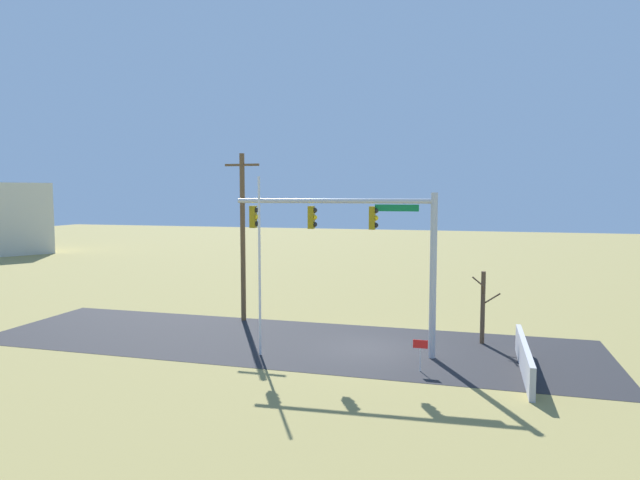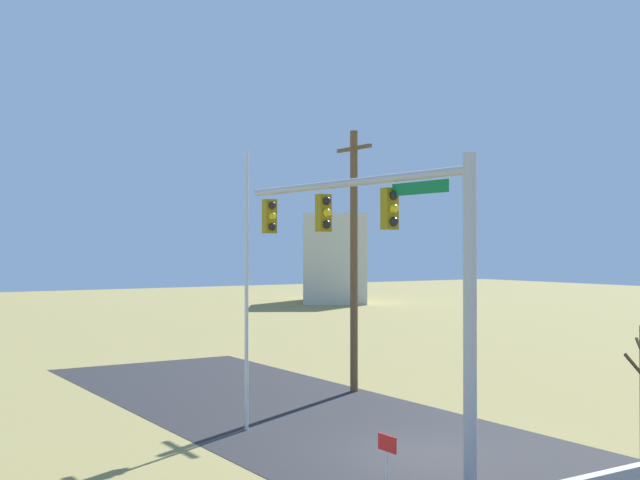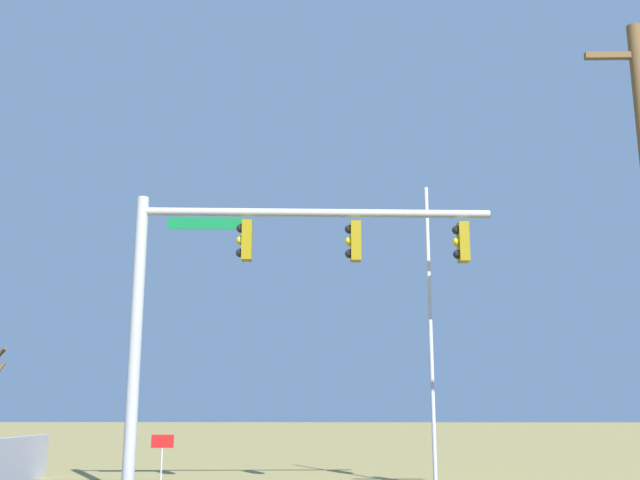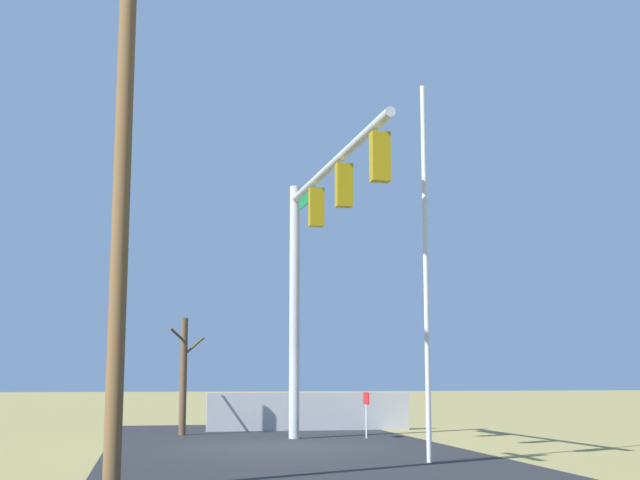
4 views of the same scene
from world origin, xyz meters
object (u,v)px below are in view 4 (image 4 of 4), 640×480
object	(u,v)px
signal_mast	(317,240)
flagpole	(426,269)
bare_tree	(183,374)
open_sign	(366,404)
utility_pole	(122,177)

from	to	relation	value
signal_mast	flagpole	size ratio (longest dim) A/B	1.14
flagpole	bare_tree	distance (m)	10.22
signal_mast	flagpole	xyz separation A→B (m)	(-4.41, -1.36, -1.20)
signal_mast	open_sign	world-z (taller)	signal_mast
signal_mast	open_sign	xyz separation A→B (m)	(2.28, -1.76, -4.03)
signal_mast	bare_tree	size ratio (longest dim) A/B	2.59
flagpole	open_sign	bearing A→B (deg)	-3.48
flagpole	bare_tree	size ratio (longest dim) A/B	2.27
bare_tree	open_sign	size ratio (longest dim) A/B	2.70
flagpole	utility_pole	world-z (taller)	utility_pole
flagpole	utility_pole	xyz separation A→B (m)	(-3.23, 5.78, 0.87)
bare_tree	utility_pole	bearing A→B (deg)	173.30
open_sign	utility_pole	bearing A→B (deg)	148.02
signal_mast	open_sign	size ratio (longest dim) A/B	6.98
open_sign	flagpole	bearing A→B (deg)	176.52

